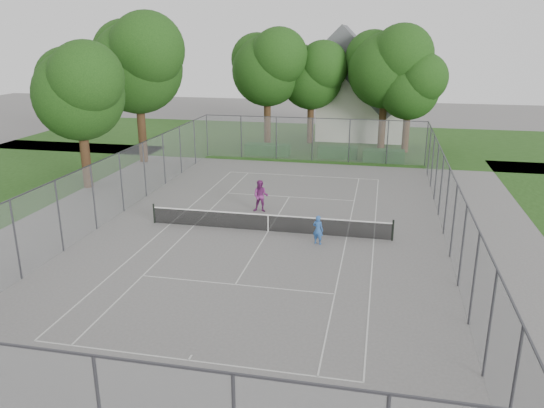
% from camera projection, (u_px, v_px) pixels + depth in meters
% --- Properties ---
extents(ground, '(120.00, 120.00, 0.00)m').
position_uv_depth(ground, '(268.00, 231.00, 27.86)').
color(ground, '#63605E').
rests_on(ground, ground).
extents(grass_far, '(60.00, 20.00, 0.00)m').
position_uv_depth(grass_far, '(324.00, 140.00, 52.11)').
color(grass_far, '#1E4213').
rests_on(grass_far, ground).
extents(court_markings, '(11.03, 23.83, 0.01)m').
position_uv_depth(court_markings, '(268.00, 231.00, 27.86)').
color(court_markings, beige).
rests_on(court_markings, ground).
extents(tennis_net, '(12.87, 0.10, 1.10)m').
position_uv_depth(tennis_net, '(268.00, 222.00, 27.71)').
color(tennis_net, black).
rests_on(tennis_net, ground).
extents(perimeter_fence, '(18.08, 34.08, 3.52)m').
position_uv_depth(perimeter_fence, '(268.00, 198.00, 27.32)').
color(perimeter_fence, '#38383D').
rests_on(perimeter_fence, ground).
extents(tree_far_left, '(7.40, 6.76, 10.64)m').
position_uv_depth(tree_far_left, '(268.00, 65.00, 48.17)').
color(tree_far_left, '#372214').
rests_on(tree_far_left, ground).
extents(tree_far_midleft, '(6.62, 6.05, 9.52)m').
position_uv_depth(tree_far_midleft, '(312.00, 73.00, 49.00)').
color(tree_far_midleft, '#372214').
rests_on(tree_far_midleft, ground).
extents(tree_far_midright, '(7.58, 6.92, 10.90)m').
position_uv_depth(tree_far_midright, '(387.00, 64.00, 46.03)').
color(tree_far_midright, '#372214').
rests_on(tree_far_midright, ground).
extents(tree_far_right, '(5.95, 5.43, 8.55)m').
position_uv_depth(tree_far_right, '(410.00, 84.00, 45.11)').
color(tree_far_right, '#372214').
rests_on(tree_far_right, ground).
extents(tree_side_back, '(8.13, 7.42, 11.68)m').
position_uv_depth(tree_side_back, '(137.00, 60.00, 40.91)').
color(tree_side_back, '#372214').
rests_on(tree_side_back, ground).
extents(tree_side_front, '(6.71, 6.13, 9.65)m').
position_uv_depth(tree_side_front, '(79.00, 88.00, 34.02)').
color(tree_side_front, '#372214').
rests_on(tree_side_front, ground).
extents(hedge_left, '(3.84, 1.15, 0.96)m').
position_uv_depth(hedge_left, '(268.00, 149.00, 45.63)').
color(hedge_left, '#174716').
rests_on(hedge_left, ground).
extents(hedge_mid, '(3.23, 0.92, 1.02)m').
position_uv_depth(hedge_mid, '(338.00, 152.00, 44.42)').
color(hedge_mid, '#174716').
rests_on(hedge_mid, ground).
extents(hedge_right, '(3.29, 1.21, 0.99)m').
position_uv_depth(hedge_right, '(384.00, 156.00, 43.16)').
color(hedge_right, '#174716').
rests_on(hedge_right, ground).
extents(house, '(8.70, 6.74, 10.83)m').
position_uv_depth(house, '(364.00, 94.00, 52.44)').
color(house, beige).
rests_on(house, ground).
extents(girl_player, '(0.62, 0.49, 1.47)m').
position_uv_depth(girl_player, '(318.00, 230.00, 25.98)').
color(girl_player, '#2E5FAD').
rests_on(girl_player, ground).
extents(woman_player, '(0.93, 0.74, 1.89)m').
position_uv_depth(woman_player, '(261.00, 196.00, 30.74)').
color(woman_player, '#7A286F').
rests_on(woman_player, ground).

